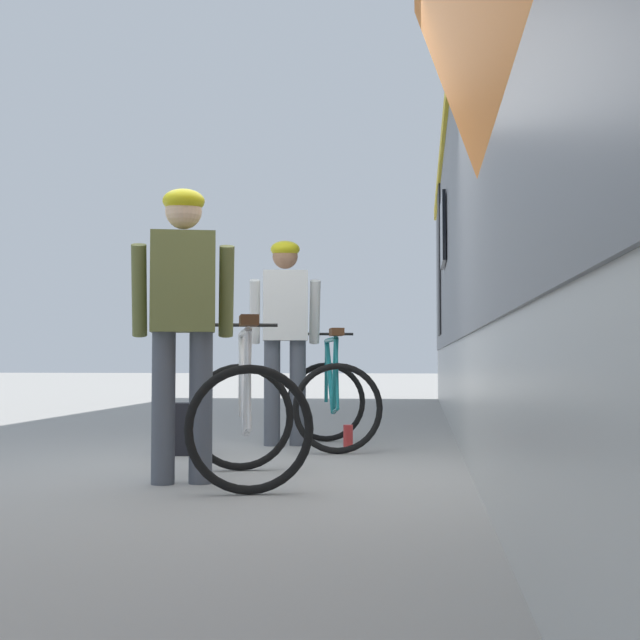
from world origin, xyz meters
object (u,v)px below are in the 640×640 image
(cyclist_far_in_olive, at_px, (183,307))
(backpack_on_platform, at_px, (186,429))
(cyclist_near_in_white, at_px, (285,323))
(bicycle_near_teal, at_px, (332,399))
(bicycle_far_white, at_px, (245,415))
(water_bottle_near_the_bikes, at_px, (348,438))

(cyclist_far_in_olive, distance_m, backpack_on_platform, 1.77)
(cyclist_near_in_white, relative_size, bicycle_near_teal, 1.48)
(cyclist_far_in_olive, relative_size, bicycle_far_white, 1.45)
(bicycle_far_white, height_order, backpack_on_platform, bicycle_far_white)
(water_bottle_near_the_bikes, bearing_deg, bicycle_far_white, -104.31)
(cyclist_far_in_olive, height_order, water_bottle_near_the_bikes, cyclist_far_in_olive)
(cyclist_far_in_olive, height_order, backpack_on_platform, cyclist_far_in_olive)
(bicycle_far_white, height_order, water_bottle_near_the_bikes, bicycle_far_white)
(bicycle_near_teal, height_order, water_bottle_near_the_bikes, bicycle_near_teal)
(bicycle_near_teal, height_order, bicycle_far_white, same)
(cyclist_far_in_olive, height_order, bicycle_near_teal, cyclist_far_in_olive)
(bicycle_far_white, relative_size, water_bottle_near_the_bikes, 5.88)
(bicycle_far_white, relative_size, backpack_on_platform, 3.04)
(bicycle_far_white, distance_m, water_bottle_near_the_bikes, 1.93)
(cyclist_near_in_white, height_order, bicycle_near_teal, cyclist_near_in_white)
(bicycle_near_teal, distance_m, backpack_on_platform, 1.28)
(cyclist_near_in_white, height_order, water_bottle_near_the_bikes, cyclist_near_in_white)
(water_bottle_near_the_bikes, bearing_deg, cyclist_far_in_olive, -112.71)
(cyclist_far_in_olive, relative_size, bicycle_near_teal, 1.48)
(backpack_on_platform, bearing_deg, bicycle_near_teal, 28.73)
(cyclist_far_in_olive, height_order, bicycle_far_white, cyclist_far_in_olive)
(backpack_on_platform, distance_m, water_bottle_near_the_bikes, 1.31)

